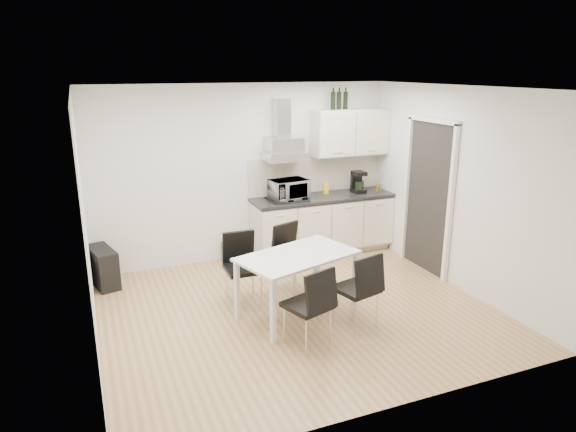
% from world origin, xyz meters
% --- Properties ---
extents(ground, '(4.50, 4.50, 0.00)m').
position_xyz_m(ground, '(0.00, 0.00, 0.00)').
color(ground, tan).
rests_on(ground, ground).
extents(wall_back, '(4.50, 0.10, 2.60)m').
position_xyz_m(wall_back, '(0.00, 2.00, 1.30)').
color(wall_back, silver).
rests_on(wall_back, ground).
extents(wall_front, '(4.50, 0.10, 2.60)m').
position_xyz_m(wall_front, '(0.00, -2.00, 1.30)').
color(wall_front, silver).
rests_on(wall_front, ground).
extents(wall_left, '(0.10, 4.00, 2.60)m').
position_xyz_m(wall_left, '(-2.25, 0.00, 1.30)').
color(wall_left, silver).
rests_on(wall_left, ground).
extents(wall_right, '(0.10, 4.00, 2.60)m').
position_xyz_m(wall_right, '(2.25, 0.00, 1.30)').
color(wall_right, silver).
rests_on(wall_right, ground).
extents(ceiling, '(4.50, 4.50, 0.00)m').
position_xyz_m(ceiling, '(0.00, 0.00, 2.60)').
color(ceiling, white).
rests_on(ceiling, wall_back).
extents(doorway, '(0.08, 1.04, 2.10)m').
position_xyz_m(doorway, '(2.21, 0.55, 1.05)').
color(doorway, white).
rests_on(doorway, ground).
extents(kitchenette, '(2.22, 0.64, 2.52)m').
position_xyz_m(kitchenette, '(1.19, 1.73, 0.83)').
color(kitchenette, beige).
rests_on(kitchenette, ground).
extents(dining_table, '(1.51, 1.13, 0.75)m').
position_xyz_m(dining_table, '(-0.04, -0.09, 0.66)').
color(dining_table, white).
rests_on(dining_table, ground).
extents(chair_far_left, '(0.45, 0.51, 0.88)m').
position_xyz_m(chair_far_left, '(-0.53, 0.43, 0.44)').
color(chair_far_left, black).
rests_on(chair_far_left, ground).
extents(chair_far_right, '(0.58, 0.62, 0.88)m').
position_xyz_m(chair_far_right, '(0.20, 0.54, 0.44)').
color(chair_far_right, black).
rests_on(chair_far_right, ground).
extents(chair_near_left, '(0.58, 0.61, 0.88)m').
position_xyz_m(chair_near_left, '(-0.21, -0.76, 0.44)').
color(chair_near_left, black).
rests_on(chair_near_left, ground).
extents(chair_near_right, '(0.55, 0.60, 0.88)m').
position_xyz_m(chair_near_right, '(0.46, -0.60, 0.44)').
color(chair_near_right, black).
rests_on(chair_near_right, ground).
extents(guitar_amp, '(0.41, 0.66, 0.52)m').
position_xyz_m(guitar_amp, '(-2.10, 1.65, 0.26)').
color(guitar_amp, black).
rests_on(guitar_amp, ground).
extents(floor_speaker, '(0.22, 0.21, 0.30)m').
position_xyz_m(floor_speaker, '(-0.29, 1.90, 0.15)').
color(floor_speaker, black).
rests_on(floor_speaker, ground).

